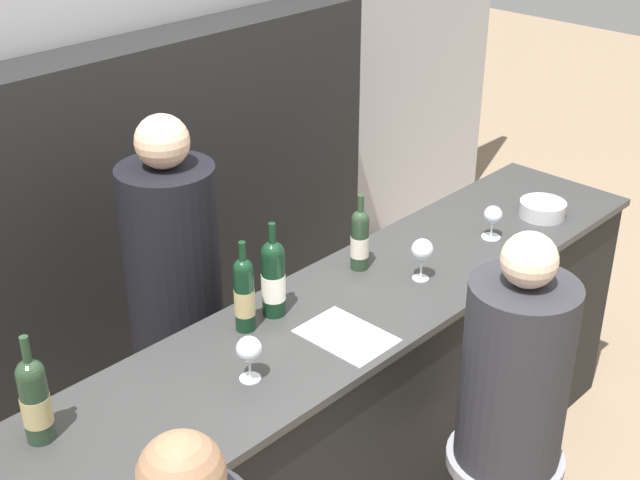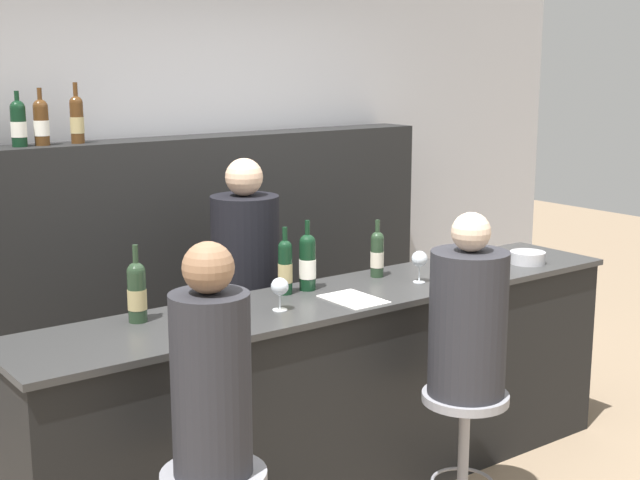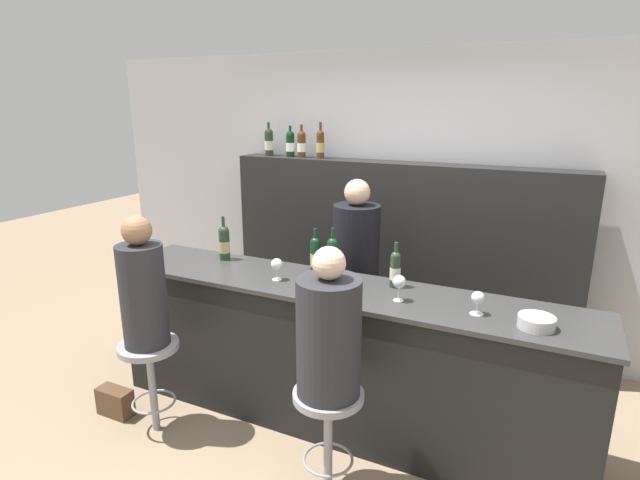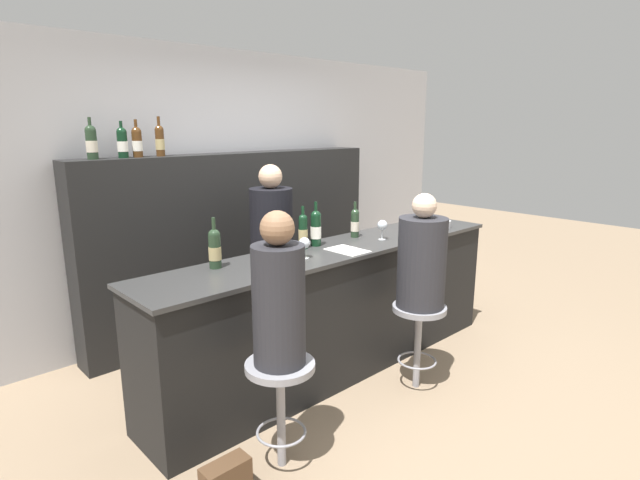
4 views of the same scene
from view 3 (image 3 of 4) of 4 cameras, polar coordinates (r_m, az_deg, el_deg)
The scene contains 23 objects.
ground_plane at distance 3.51m, azimuth -0.45°, elevation -22.32°, with size 16.00×16.00×0.00m, color #8C755B.
wall_back at distance 4.56m, azimuth 9.70°, elevation 4.50°, with size 6.40×0.05×2.60m.
bar_counter at distance 3.44m, azimuth 1.63°, elevation -13.08°, with size 3.24×0.60×1.01m.
back_bar_cabinet at distance 4.47m, azimuth 8.62°, elevation -1.89°, with size 3.04×0.28×1.66m.
wine_bottle_counter_0 at distance 3.79m, azimuth -10.89°, elevation -0.28°, with size 0.08×0.08×0.33m.
wine_bottle_counter_1 at distance 3.41m, azimuth -0.55°, elevation -1.76°, with size 0.07×0.07×0.32m.
wine_bottle_counter_2 at distance 3.35m, azimuth 1.45°, elevation -1.96°, with size 0.08×0.08×0.34m.
wine_bottle_counter_3 at distance 3.21m, azimuth 8.60°, elevation -3.27°, with size 0.07×0.07×0.30m.
wine_bottle_backbar_0 at distance 4.81m, azimuth -5.86°, elevation 11.10°, with size 0.08×0.08×0.31m.
wine_bottle_backbar_1 at distance 4.69m, azimuth -3.41°, elevation 10.94°, with size 0.08×0.08×0.28m.
wine_bottle_backbar_2 at distance 4.63m, azimuth -2.12°, elevation 10.92°, with size 0.08×0.08×0.29m.
wine_bottle_backbar_3 at distance 4.55m, azimuth 0.05°, elevation 10.94°, with size 0.07×0.07×0.32m.
wine_glass_0 at distance 3.32m, azimuth -4.97°, elevation -2.84°, with size 0.08×0.08×0.15m.
wine_glass_1 at distance 2.99m, azimuth 9.04°, elevation -4.80°, with size 0.08×0.08×0.16m.
wine_glass_2 at distance 2.92m, azimuth 17.59°, elevation -6.39°, with size 0.08×0.08×0.14m.
metal_bowl at distance 2.88m, azimuth 23.50°, elevation -8.60°, with size 0.19×0.19×0.06m.
tasting_menu at distance 3.14m, azimuth 0.47°, elevation -5.86°, with size 0.21×0.30×0.00m.
bar_stool_left at distance 3.55m, azimuth -18.85°, elevation -13.08°, with size 0.39×0.39×0.64m.
guest_seated_left at distance 3.34m, azimuth -19.61°, elevation -5.32°, with size 0.29×0.29×0.85m.
bar_stool_right at distance 2.89m, azimuth 0.95°, elevation -19.23°, with size 0.39×0.39×0.64m.
guest_seated_right at distance 2.65m, azimuth 1.00°, elevation -10.58°, with size 0.34×0.34×0.82m.
bartender at distance 3.95m, azimuth 4.06°, elevation -5.59°, with size 0.36×0.36×1.60m.
handbag at distance 3.99m, azimuth -22.36°, elevation -16.74°, with size 0.26×0.12×0.20m.
Camera 3 is at (1.23, -2.49, 2.15)m, focal length 28.00 mm.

